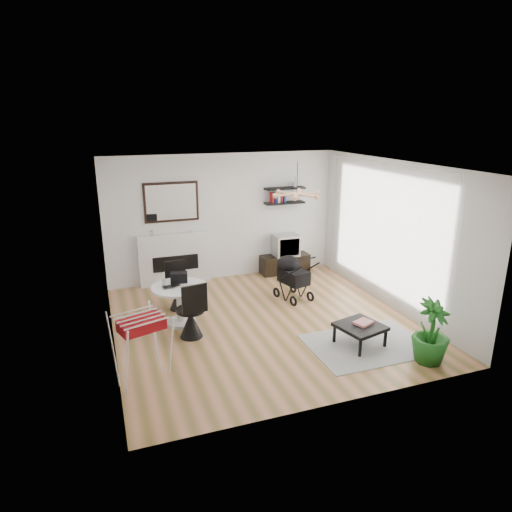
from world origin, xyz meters
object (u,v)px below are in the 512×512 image
object	(u,v)px
dining_table	(180,299)
crt_tv	(286,245)
coffee_table	(360,327)
potted_plant	(431,332)
fireplace	(175,253)
stroller	(292,279)
tv_console	(285,264)
drying_rack	(142,348)

from	to	relation	value
dining_table	crt_tv	bearing A→B (deg)	34.20
coffee_table	potted_plant	world-z (taller)	potted_plant
crt_tv	coffee_table	xyz separation A→B (m)	(-0.26, -3.56, -0.35)
fireplace	stroller	size ratio (longest dim) A/B	2.30
stroller	coffee_table	distance (m)	2.14
tv_console	dining_table	bearing A→B (deg)	-145.67
drying_rack	dining_table	bearing A→B (deg)	45.25
drying_rack	coffee_table	world-z (taller)	drying_rack
dining_table	potted_plant	xyz separation A→B (m)	(3.16, -2.48, 0.02)
dining_table	potted_plant	distance (m)	4.01
fireplace	crt_tv	xyz separation A→B (m)	(2.48, -0.13, -0.03)
coffee_table	crt_tv	bearing A→B (deg)	85.77
tv_console	coffee_table	size ratio (longest dim) A/B	1.43
dining_table	drying_rack	xyz separation A→B (m)	(-0.81, -1.62, 0.06)
fireplace	tv_console	xyz separation A→B (m)	(2.47, -0.13, -0.48)
fireplace	tv_console	world-z (taller)	fireplace
tv_console	coffee_table	xyz separation A→B (m)	(-0.25, -3.57, 0.09)
fireplace	potted_plant	bearing A→B (deg)	-57.15
crt_tv	potted_plant	bearing A→B (deg)	-84.57
drying_rack	potted_plant	distance (m)	4.06
crt_tv	drying_rack	size ratio (longest dim) A/B	0.56
stroller	potted_plant	world-z (taller)	potted_plant
dining_table	potted_plant	bearing A→B (deg)	-38.12
stroller	tv_console	bearing A→B (deg)	57.65
stroller	drying_rack	bearing A→B (deg)	-160.80
tv_console	crt_tv	xyz separation A→B (m)	(0.01, -0.00, 0.45)
tv_console	stroller	size ratio (longest dim) A/B	1.19
dining_table	potted_plant	world-z (taller)	potted_plant
dining_table	tv_console	bearing A→B (deg)	34.33
dining_table	coffee_table	size ratio (longest dim) A/B	1.22
coffee_table	potted_plant	distance (m)	1.04
tv_console	stroller	world-z (taller)	stroller
crt_tv	drying_rack	bearing A→B (deg)	-135.56
fireplace	dining_table	bearing A→B (deg)	-97.67
potted_plant	drying_rack	bearing A→B (deg)	167.84
dining_table	stroller	size ratio (longest dim) A/B	1.01
fireplace	drying_rack	size ratio (longest dim) A/B	2.22
dining_table	drying_rack	world-z (taller)	drying_rack
drying_rack	coffee_table	xyz separation A→B (m)	(3.29, -0.08, -0.21)
crt_tv	stroller	xyz separation A→B (m)	(-0.48, -1.44, -0.26)
tv_console	drying_rack	distance (m)	4.98
fireplace	tv_console	bearing A→B (deg)	-2.98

